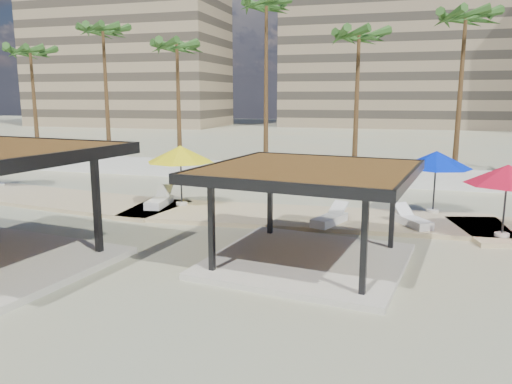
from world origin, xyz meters
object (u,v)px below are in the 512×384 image
umbrella_c (508,175)px  lounger_a (159,201)px  lounger_b (330,219)px  pavilion_central (309,206)px  lounger_c (412,221)px

umbrella_c → lounger_a: umbrella_c is taller
umbrella_c → lounger_a: (-14.46, 1.17, -2.08)m
umbrella_c → lounger_b: (-6.31, 0.04, -2.09)m
pavilion_central → umbrella_c: size_ratio=2.13×
lounger_a → lounger_b: 8.22m
lounger_a → lounger_c: bearing=-99.6°
lounger_b → lounger_a: bearing=102.6°
pavilion_central → umbrella_c: 7.80m
pavilion_central → umbrella_c: (6.37, 4.45, 0.60)m
lounger_a → umbrella_c: bearing=-102.0°
pavilion_central → lounger_a: size_ratio=3.05×
umbrella_c → lounger_b: umbrella_c is taller
lounger_a → lounger_c: 11.33m
umbrella_c → lounger_c: size_ratio=1.63×
umbrella_c → lounger_b: 6.65m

